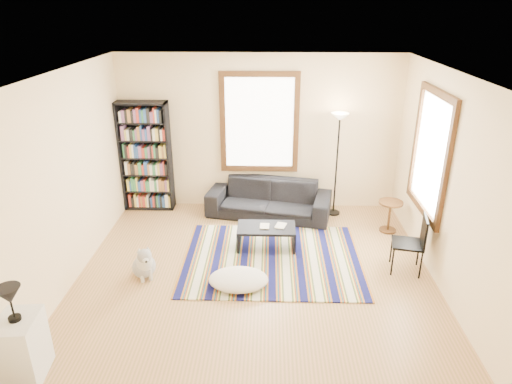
{
  "coord_description": "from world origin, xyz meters",
  "views": [
    {
      "loc": [
        0.18,
        -5.44,
        3.6
      ],
      "look_at": [
        0.0,
        0.5,
        1.1
      ],
      "focal_mm": 32.0,
      "sensor_mm": 36.0,
      "label": 1
    }
  ],
  "objects_px": {
    "coffee_table": "(266,237)",
    "white_cabinet": "(22,348)",
    "floor_cushion": "(238,279)",
    "bookshelf": "(146,157)",
    "dog": "(143,260)",
    "floor_lamp": "(337,165)",
    "sofa": "(269,199)",
    "folding_chair": "(408,244)",
    "side_table": "(389,216)"
  },
  "relations": [
    {
      "from": "coffee_table",
      "to": "white_cabinet",
      "type": "relative_size",
      "value": 1.29
    },
    {
      "from": "floor_cushion",
      "to": "white_cabinet",
      "type": "bearing_deg",
      "value": -141.28
    },
    {
      "from": "bookshelf",
      "to": "dog",
      "type": "xyz_separation_m",
      "value": [
        0.48,
        -2.31,
        -0.75
      ]
    },
    {
      "from": "bookshelf",
      "to": "white_cabinet",
      "type": "relative_size",
      "value": 2.86
    },
    {
      "from": "floor_lamp",
      "to": "white_cabinet",
      "type": "relative_size",
      "value": 2.66
    },
    {
      "from": "sofa",
      "to": "folding_chair",
      "type": "height_order",
      "value": "folding_chair"
    },
    {
      "from": "white_cabinet",
      "to": "dog",
      "type": "height_order",
      "value": "white_cabinet"
    },
    {
      "from": "side_table",
      "to": "bookshelf",
      "type": "bearing_deg",
      "value": 168.9
    },
    {
      "from": "floor_lamp",
      "to": "folding_chair",
      "type": "height_order",
      "value": "floor_lamp"
    },
    {
      "from": "bookshelf",
      "to": "floor_lamp",
      "type": "relative_size",
      "value": 1.08
    },
    {
      "from": "sofa",
      "to": "folding_chair",
      "type": "xyz_separation_m",
      "value": [
        1.97,
        -1.78,
        0.11
      ]
    },
    {
      "from": "floor_cushion",
      "to": "side_table",
      "type": "bearing_deg",
      "value": 34.9
    },
    {
      "from": "coffee_table",
      "to": "side_table",
      "type": "bearing_deg",
      "value": 16.68
    },
    {
      "from": "side_table",
      "to": "white_cabinet",
      "type": "relative_size",
      "value": 0.77
    },
    {
      "from": "dog",
      "to": "bookshelf",
      "type": "bearing_deg",
      "value": 77.34
    },
    {
      "from": "bookshelf",
      "to": "folding_chair",
      "type": "height_order",
      "value": "bookshelf"
    },
    {
      "from": "folding_chair",
      "to": "white_cabinet",
      "type": "bearing_deg",
      "value": -143.23
    },
    {
      "from": "bookshelf",
      "to": "dog",
      "type": "bearing_deg",
      "value": -78.2
    },
    {
      "from": "white_cabinet",
      "to": "dog",
      "type": "bearing_deg",
      "value": 62.85
    },
    {
      "from": "bookshelf",
      "to": "coffee_table",
      "type": "height_order",
      "value": "bookshelf"
    },
    {
      "from": "floor_lamp",
      "to": "dog",
      "type": "bearing_deg",
      "value": -143.84
    },
    {
      "from": "sofa",
      "to": "side_table",
      "type": "bearing_deg",
      "value": -3.93
    },
    {
      "from": "coffee_table",
      "to": "dog",
      "type": "distance_m",
      "value": 1.92
    },
    {
      "from": "folding_chair",
      "to": "side_table",
      "type": "bearing_deg",
      "value": 98.71
    },
    {
      "from": "floor_lamp",
      "to": "side_table",
      "type": "bearing_deg",
      "value": -38.41
    },
    {
      "from": "sofa",
      "to": "coffee_table",
      "type": "xyz_separation_m",
      "value": [
        -0.04,
        -1.18,
        -0.14
      ]
    },
    {
      "from": "side_table",
      "to": "folding_chair",
      "type": "distance_m",
      "value": 1.23
    },
    {
      "from": "folding_chair",
      "to": "white_cabinet",
      "type": "relative_size",
      "value": 1.23
    },
    {
      "from": "coffee_table",
      "to": "side_table",
      "type": "height_order",
      "value": "side_table"
    },
    {
      "from": "bookshelf",
      "to": "folding_chair",
      "type": "distance_m",
      "value": 4.7
    },
    {
      "from": "floor_cushion",
      "to": "folding_chair",
      "type": "distance_m",
      "value": 2.44
    },
    {
      "from": "sofa",
      "to": "bookshelf",
      "type": "xyz_separation_m",
      "value": [
        -2.23,
        0.27,
        0.68
      ]
    },
    {
      "from": "sofa",
      "to": "bookshelf",
      "type": "height_order",
      "value": "bookshelf"
    },
    {
      "from": "sofa",
      "to": "dog",
      "type": "xyz_separation_m",
      "value": [
        -1.75,
        -2.04,
        -0.06
      ]
    },
    {
      "from": "coffee_table",
      "to": "white_cabinet",
      "type": "xyz_separation_m",
      "value": [
        -2.45,
        -2.74,
        0.17
      ]
    },
    {
      "from": "sofa",
      "to": "bookshelf",
      "type": "bearing_deg",
      "value": -175.23
    },
    {
      "from": "sofa",
      "to": "folding_chair",
      "type": "relative_size",
      "value": 2.52
    },
    {
      "from": "floor_lamp",
      "to": "side_table",
      "type": "distance_m",
      "value": 1.25
    },
    {
      "from": "folding_chair",
      "to": "white_cabinet",
      "type": "distance_m",
      "value": 4.94
    },
    {
      "from": "coffee_table",
      "to": "side_table",
      "type": "distance_m",
      "value": 2.14
    },
    {
      "from": "bookshelf",
      "to": "white_cabinet",
      "type": "distance_m",
      "value": 4.25
    },
    {
      "from": "white_cabinet",
      "to": "bookshelf",
      "type": "bearing_deg",
      "value": 80.79
    },
    {
      "from": "floor_lamp",
      "to": "folding_chair",
      "type": "relative_size",
      "value": 2.16
    },
    {
      "from": "folding_chair",
      "to": "dog",
      "type": "height_order",
      "value": "folding_chair"
    },
    {
      "from": "side_table",
      "to": "coffee_table",
      "type": "bearing_deg",
      "value": -163.32
    },
    {
      "from": "bookshelf",
      "to": "floor_lamp",
      "type": "height_order",
      "value": "bookshelf"
    },
    {
      "from": "floor_cushion",
      "to": "floor_lamp",
      "type": "distance_m",
      "value": 2.95
    },
    {
      "from": "sofa",
      "to": "dog",
      "type": "bearing_deg",
      "value": -118.92
    },
    {
      "from": "sofa",
      "to": "coffee_table",
      "type": "distance_m",
      "value": 1.19
    },
    {
      "from": "floor_cushion",
      "to": "floor_lamp",
      "type": "height_order",
      "value": "floor_lamp"
    }
  ]
}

